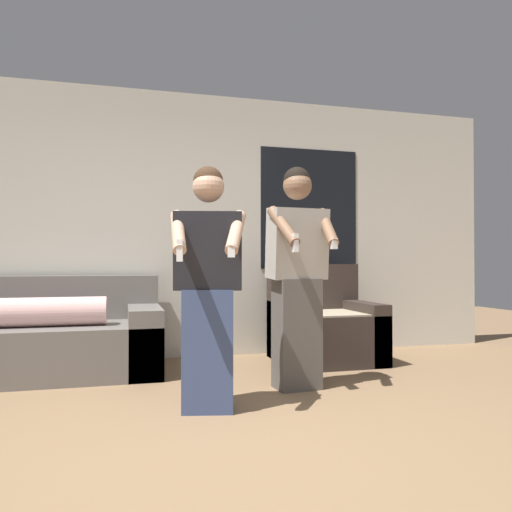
% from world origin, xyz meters
% --- Properties ---
extents(ground_plane, '(14.00, 14.00, 0.00)m').
position_xyz_m(ground_plane, '(0.00, 0.00, 0.00)').
color(ground_plane, '#846647').
extents(wall_back, '(6.86, 0.07, 2.70)m').
position_xyz_m(wall_back, '(0.02, 2.69, 1.35)').
color(wall_back, beige).
rests_on(wall_back, ground_plane).
extents(couch, '(2.02, 0.98, 0.84)m').
position_xyz_m(couch, '(-1.33, 2.16, 0.30)').
color(couch, slate).
rests_on(couch, ground_plane).
extents(armchair, '(0.94, 0.88, 0.95)m').
position_xyz_m(armchair, '(1.26, 2.12, 0.32)').
color(armchair, '#332823').
rests_on(armchair, ground_plane).
extents(person_left, '(0.50, 0.53, 1.59)m').
position_xyz_m(person_left, '(-0.11, 0.78, 0.79)').
color(person_left, '#384770').
rests_on(person_left, ground_plane).
extents(person_right, '(0.50, 0.49, 1.69)m').
position_xyz_m(person_right, '(0.64, 1.17, 0.86)').
color(person_right, '#56514C').
rests_on(person_right, ground_plane).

